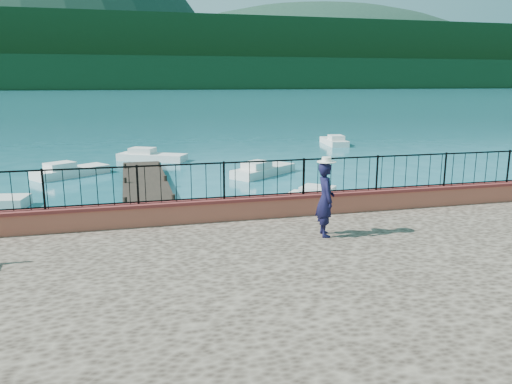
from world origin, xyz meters
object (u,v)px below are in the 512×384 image
person (325,199)px  boat_1 (330,197)px  boat_4 (152,154)px  boat_5 (334,139)px  boat_2 (264,167)px  boat_3 (71,168)px

person → boat_1: (3.07, 6.87, -1.68)m
person → boat_4: 20.73m
boat_1 → boat_5: size_ratio=0.92×
boat_1 → boat_2: same height
boat_3 → boat_4: bearing=8.7°
boat_2 → boat_5: size_ratio=1.03×
person → boat_1: size_ratio=0.51×
boat_1 → boat_3: same height
boat_3 → boat_5: (18.35, 8.74, 0.00)m
boat_1 → boat_4: 14.88m
boat_5 → boat_2: bearing=149.3°
boat_1 → boat_5: 19.82m
boat_1 → boat_3: bearing=177.9°
boat_3 → boat_4: 6.00m
boat_1 → boat_4: same height
boat_2 → boat_5: bearing=14.5°
boat_2 → boat_4: bearing=93.2°
boat_2 → boat_3: same height
boat_1 → person: bearing=-74.1°
person → boat_1: bearing=-16.1°
person → boat_3: bearing=32.2°
boat_2 → boat_3: bearing=130.1°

